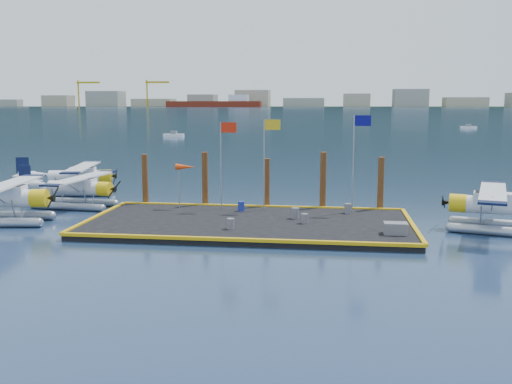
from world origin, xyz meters
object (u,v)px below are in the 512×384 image
(flagpole_yellow, at_px, (267,150))
(piling_4, at_px, (381,186))
(seaplane_b, at_px, (78,190))
(crate, at_px, (396,228))
(drum_3, at_px, (231,224))
(drum_4, at_px, (348,208))
(piling_0, at_px, (145,181))
(piling_1, at_px, (205,181))
(drum_1, at_px, (305,218))
(seaplane_a, at_px, (2,201))
(windsock, at_px, (185,168))
(seaplane_c, at_px, (79,178))
(flagpole_red, at_px, (224,152))
(piling_2, at_px, (267,185))
(drum_2, at_px, (295,213))
(piling_3, at_px, (323,183))
(seaplane_d, at_px, (499,208))
(drum_5, at_px, (241,206))
(flagpole_blue, at_px, (356,149))

(flagpole_yellow, distance_m, piling_4, 8.35)
(seaplane_b, height_order, crate, seaplane_b)
(drum_3, height_order, drum_4, drum_4)
(drum_4, xyz_separation_m, piling_0, (-14.71, 2.12, 1.27))
(piling_0, bearing_deg, piling_1, 0.00)
(drum_1, bearing_deg, seaplane_b, 163.17)
(seaplane_a, height_order, windsock, windsock)
(seaplane_c, bearing_deg, crate, 50.89)
(seaplane_c, height_order, flagpole_red, flagpole_red)
(piling_1, xyz_separation_m, piling_4, (12.50, 0.00, -0.10))
(seaplane_b, height_order, piling_4, piling_4)
(flagpole_yellow, bearing_deg, piling_2, 97.21)
(seaplane_b, distance_m, seaplane_c, 6.34)
(seaplane_a, xyz_separation_m, piling_1, (11.91, 6.44, 0.60))
(drum_1, xyz_separation_m, flagpole_yellow, (-2.79, 4.10, 3.81))
(flagpole_yellow, xyz_separation_m, piling_4, (7.80, 1.60, -2.51))
(drum_2, xyz_separation_m, piling_3, (1.67, 4.32, 1.40))
(flagpole_red, bearing_deg, flagpole_yellow, 0.00)
(piling_1, height_order, piling_3, piling_3)
(seaplane_a, relative_size, piling_0, 2.43)
(drum_3, xyz_separation_m, piling_4, (9.25, 7.83, 1.29))
(piling_1, bearing_deg, drum_3, -67.46)
(seaplane_b, height_order, drum_1, seaplane_b)
(drum_2, distance_m, windsock, 8.67)
(drum_3, bearing_deg, seaplane_d, 10.76)
(drum_3, xyz_separation_m, windsock, (-4.28, 6.23, 2.52))
(crate, relative_size, piling_1, 0.31)
(drum_2, distance_m, piling_1, 8.19)
(drum_2, xyz_separation_m, piling_0, (-11.33, 4.32, 1.25))
(seaplane_b, xyz_separation_m, piling_3, (17.99, 0.56, 0.81))
(flagpole_red, height_order, piling_0, flagpole_red)
(flagpole_red, height_order, piling_3, flagpole_red)
(seaplane_d, xyz_separation_m, drum_2, (-12.26, 0.50, -0.70))
(flagpole_yellow, bearing_deg, drum_4, -5.36)
(seaplane_a, relative_size, seaplane_c, 1.07)
(seaplane_b, bearing_deg, piling_2, 97.72)
(piling_3, bearing_deg, drum_5, -158.17)
(flagpole_red, distance_m, piling_1, 3.28)
(flagpole_red, height_order, piling_4, flagpole_red)
(drum_1, height_order, flagpole_yellow, flagpole_yellow)
(seaplane_a, bearing_deg, flagpole_blue, 94.53)
(seaplane_c, bearing_deg, piling_2, 61.34)
(drum_4, bearing_deg, flagpole_yellow, 174.64)
(drum_3, bearing_deg, seaplane_c, 139.56)
(seaplane_a, distance_m, piling_4, 25.25)
(drum_1, xyz_separation_m, flagpole_red, (-5.78, 4.10, 3.70))
(drum_3, distance_m, drum_5, 5.63)
(drum_5, relative_size, crate, 0.50)
(flagpole_red, xyz_separation_m, flagpole_blue, (8.99, -0.00, 0.29))
(seaplane_a, relative_size, windsock, 3.11)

